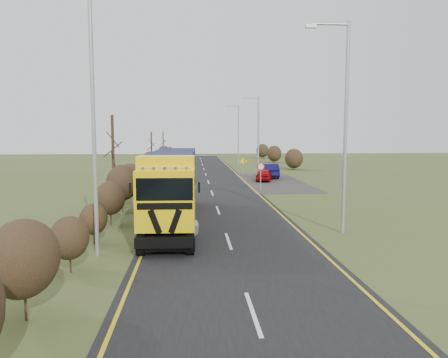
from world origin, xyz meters
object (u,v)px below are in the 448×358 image
streetlight_near (343,118)px  car_blue_sedan (270,171)px  lorry (172,182)px  speed_sign (261,171)px  car_red_hatchback (264,175)px

streetlight_near → car_blue_sedan: bearing=87.2°
lorry → streetlight_near: 9.56m
lorry → car_blue_sedan: size_ratio=3.06×
lorry → car_blue_sedan: bearing=69.1°
lorry → speed_sign: bearing=62.9°
car_red_hatchback → speed_sign: size_ratio=1.54×
car_blue_sedan → speed_sign: bearing=79.4°
car_red_hatchback → lorry: bearing=81.8°
lorry → speed_sign: (6.91, 12.72, -0.56)m
car_red_hatchback → streetlight_near: bearing=104.3°
lorry → car_red_hatchback: lorry is taller
lorry → speed_sign: 14.49m
car_blue_sedan → speed_sign: speed_sign is taller
lorry → car_red_hatchback: bearing=68.7°
car_blue_sedan → streetlight_near: (-1.29, -26.66, 4.89)m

